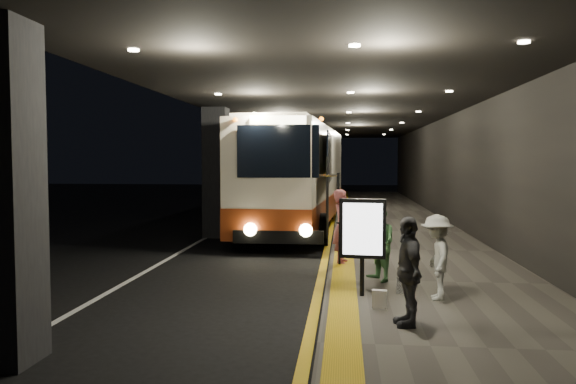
{
  "coord_description": "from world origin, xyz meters",
  "views": [
    {
      "loc": [
        2.86,
        -14.75,
        2.62
      ],
      "look_at": [
        1.22,
        1.49,
        1.7
      ],
      "focal_mm": 35.0,
      "sensor_mm": 36.0,
      "label": 1
    }
  ],
  "objects_px": {
    "passenger_boarding": "(342,226)",
    "stanchion_post": "(340,244)",
    "bag_polka": "(404,285)",
    "coach_second": "(307,173)",
    "coach_main": "(297,181)",
    "bag_plain": "(379,299)",
    "info_sign": "(362,231)",
    "passenger_waiting_green": "(379,243)",
    "coach_third": "(321,169)",
    "passenger_waiting_white": "(437,257)",
    "passenger_waiting_grey": "(408,271)"
  },
  "relations": [
    {
      "from": "bag_plain",
      "to": "info_sign",
      "type": "xyz_separation_m",
      "value": [
        -0.26,
        0.83,
        1.04
      ]
    },
    {
      "from": "coach_main",
      "to": "coach_third",
      "type": "distance_m",
      "value": 23.01
    },
    {
      "from": "coach_second",
      "to": "passenger_waiting_green",
      "type": "distance_m",
      "value": 18.93
    },
    {
      "from": "coach_third",
      "to": "coach_main",
      "type": "bearing_deg",
      "value": -87.27
    },
    {
      "from": "bag_polka",
      "to": "info_sign",
      "type": "distance_m",
      "value": 1.32
    },
    {
      "from": "coach_second",
      "to": "info_sign",
      "type": "distance_m",
      "value": 20.12
    },
    {
      "from": "coach_third",
      "to": "passenger_waiting_grey",
      "type": "bearing_deg",
      "value": -82.97
    },
    {
      "from": "passenger_waiting_white",
      "to": "coach_second",
      "type": "bearing_deg",
      "value": -166.78
    },
    {
      "from": "passenger_boarding",
      "to": "stanchion_post",
      "type": "xyz_separation_m",
      "value": [
        -0.05,
        -0.3,
        -0.39
      ]
    },
    {
      "from": "bag_polka",
      "to": "coach_third",
      "type": "bearing_deg",
      "value": 95.11
    },
    {
      "from": "coach_main",
      "to": "stanchion_post",
      "type": "bearing_deg",
      "value": -74.53
    },
    {
      "from": "coach_main",
      "to": "stanchion_post",
      "type": "height_order",
      "value": "coach_main"
    },
    {
      "from": "coach_second",
      "to": "passenger_boarding",
      "type": "relative_size",
      "value": 7.31
    },
    {
      "from": "passenger_waiting_white",
      "to": "passenger_waiting_grey",
      "type": "height_order",
      "value": "passenger_waiting_grey"
    },
    {
      "from": "coach_third",
      "to": "stanchion_post",
      "type": "height_order",
      "value": "coach_third"
    },
    {
      "from": "coach_second",
      "to": "passenger_waiting_grey",
      "type": "height_order",
      "value": "coach_second"
    },
    {
      "from": "passenger_waiting_white",
      "to": "bag_polka",
      "type": "height_order",
      "value": "passenger_waiting_white"
    },
    {
      "from": "coach_main",
      "to": "coach_third",
      "type": "height_order",
      "value": "coach_third"
    },
    {
      "from": "coach_main",
      "to": "stanchion_post",
      "type": "distance_m",
      "value": 8.0
    },
    {
      "from": "passenger_waiting_green",
      "to": "bag_plain",
      "type": "bearing_deg",
      "value": -31.14
    },
    {
      "from": "passenger_waiting_grey",
      "to": "passenger_waiting_white",
      "type": "bearing_deg",
      "value": 149.77
    },
    {
      "from": "passenger_boarding",
      "to": "info_sign",
      "type": "relative_size",
      "value": 1.0
    },
    {
      "from": "coach_third",
      "to": "bag_polka",
      "type": "height_order",
      "value": "coach_third"
    },
    {
      "from": "passenger_waiting_white",
      "to": "coach_third",
      "type": "bearing_deg",
      "value": -171.12
    },
    {
      "from": "passenger_waiting_grey",
      "to": "stanchion_post",
      "type": "bearing_deg",
      "value": -175.34
    },
    {
      "from": "passenger_boarding",
      "to": "bag_plain",
      "type": "height_order",
      "value": "passenger_boarding"
    },
    {
      "from": "passenger_boarding",
      "to": "stanchion_post",
      "type": "bearing_deg",
      "value": 175.83
    },
    {
      "from": "coach_main",
      "to": "bag_polka",
      "type": "height_order",
      "value": "coach_main"
    },
    {
      "from": "passenger_waiting_white",
      "to": "stanchion_post",
      "type": "bearing_deg",
      "value": -147.79
    },
    {
      "from": "bag_polka",
      "to": "passenger_boarding",
      "type": "bearing_deg",
      "value": 110.96
    },
    {
      "from": "bag_polka",
      "to": "info_sign",
      "type": "bearing_deg",
      "value": -162.06
    },
    {
      "from": "info_sign",
      "to": "stanchion_post",
      "type": "bearing_deg",
      "value": 105.11
    },
    {
      "from": "coach_third",
      "to": "passenger_boarding",
      "type": "distance_m",
      "value": 30.51
    },
    {
      "from": "coach_second",
      "to": "passenger_waiting_green",
      "type": "xyz_separation_m",
      "value": [
        2.7,
        -18.71,
        -1.01
      ]
    },
    {
      "from": "coach_main",
      "to": "stanchion_post",
      "type": "xyz_separation_m",
      "value": [
        1.67,
        -7.73,
        -1.18
      ]
    },
    {
      "from": "coach_main",
      "to": "bag_plain",
      "type": "height_order",
      "value": "coach_main"
    },
    {
      "from": "coach_main",
      "to": "passenger_waiting_grey",
      "type": "relative_size",
      "value": 7.5
    },
    {
      "from": "bag_plain",
      "to": "stanchion_post",
      "type": "height_order",
      "value": "stanchion_post"
    },
    {
      "from": "bag_polka",
      "to": "coach_second",
      "type": "bearing_deg",
      "value": 98.98
    },
    {
      "from": "coach_third",
      "to": "passenger_waiting_grey",
      "type": "height_order",
      "value": "coach_third"
    },
    {
      "from": "passenger_boarding",
      "to": "passenger_waiting_grey",
      "type": "distance_m",
      "value": 5.18
    },
    {
      "from": "passenger_boarding",
      "to": "passenger_waiting_green",
      "type": "height_order",
      "value": "passenger_boarding"
    },
    {
      "from": "coach_main",
      "to": "info_sign",
      "type": "relative_size",
      "value": 6.95
    },
    {
      "from": "coach_main",
      "to": "passenger_boarding",
      "type": "xyz_separation_m",
      "value": [
        1.72,
        -7.43,
        -0.8
      ]
    },
    {
      "from": "passenger_waiting_grey",
      "to": "bag_polka",
      "type": "distance_m",
      "value": 2.14
    },
    {
      "from": "coach_main",
      "to": "passenger_boarding",
      "type": "height_order",
      "value": "coach_main"
    },
    {
      "from": "coach_second",
      "to": "passenger_waiting_grey",
      "type": "xyz_separation_m",
      "value": [
        2.96,
        -21.76,
        -0.97
      ]
    },
    {
      "from": "bag_polka",
      "to": "stanchion_post",
      "type": "distance_m",
      "value": 3.03
    },
    {
      "from": "coach_third",
      "to": "bag_polka",
      "type": "relative_size",
      "value": 39.55
    },
    {
      "from": "passenger_waiting_green",
      "to": "bag_polka",
      "type": "distance_m",
      "value": 1.26
    }
  ]
}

